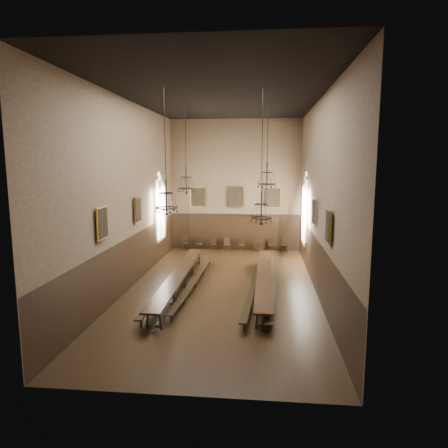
# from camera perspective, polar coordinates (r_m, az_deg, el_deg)

# --- Properties ---
(floor) EXTENTS (9.00, 18.00, 0.02)m
(floor) POSITION_cam_1_polar(r_m,az_deg,el_deg) (19.57, -0.32, -9.31)
(floor) COLOR black
(floor) RESTS_ON ground
(ceiling) EXTENTS (9.00, 18.00, 0.02)m
(ceiling) POSITION_cam_1_polar(r_m,az_deg,el_deg) (18.84, -0.35, 17.77)
(ceiling) COLOR black
(ceiling) RESTS_ON ground
(wall_back) EXTENTS (9.00, 0.02, 9.00)m
(wall_back) POSITION_cam_1_polar(r_m,az_deg,el_deg) (27.63, 1.62, 5.51)
(wall_back) COLOR #79644A
(wall_back) RESTS_ON ground
(wall_front) EXTENTS (9.00, 0.02, 9.00)m
(wall_front) POSITION_cam_1_polar(r_m,az_deg,el_deg) (9.81, -5.80, -0.42)
(wall_front) COLOR #79644A
(wall_front) RESTS_ON ground
(wall_left) EXTENTS (0.02, 18.00, 9.00)m
(wall_left) POSITION_cam_1_polar(r_m,az_deg,el_deg) (19.66, -13.56, 3.96)
(wall_left) COLOR #79644A
(wall_left) RESTS_ON ground
(wall_right) EXTENTS (0.02, 18.00, 9.00)m
(wall_right) POSITION_cam_1_polar(r_m,az_deg,el_deg) (18.75, 13.54, 3.74)
(wall_right) COLOR #79644A
(wall_right) RESTS_ON ground
(wainscot_panelling) EXTENTS (9.00, 18.00, 2.50)m
(wainscot_panelling) POSITION_cam_1_polar(r_m,az_deg,el_deg) (19.22, -0.32, -5.74)
(wainscot_panelling) COLOR black
(wainscot_panelling) RESTS_ON floor
(table_left) EXTENTS (0.87, 10.62, 0.83)m
(table_left) POSITION_cam_1_polar(r_m,az_deg,el_deg) (19.58, -6.38, -8.06)
(table_left) COLOR black
(table_left) RESTS_ON floor
(table_right) EXTENTS (0.80, 10.26, 0.80)m
(table_right) POSITION_cam_1_polar(r_m,az_deg,el_deg) (19.43, 5.75, -8.23)
(table_right) COLOR black
(table_right) RESTS_ON floor
(bench_left_outer) EXTENTS (0.48, 10.26, 0.46)m
(bench_left_outer) POSITION_cam_1_polar(r_m,az_deg,el_deg) (19.78, -7.90, -8.27)
(bench_left_outer) COLOR black
(bench_left_outer) RESTS_ON floor
(bench_left_inner) EXTENTS (0.61, 9.50, 0.43)m
(bench_left_inner) POSITION_cam_1_polar(r_m,az_deg,el_deg) (19.79, -4.22, -8.28)
(bench_left_inner) COLOR black
(bench_left_inner) RESTS_ON floor
(bench_right_inner) EXTENTS (0.84, 9.92, 0.45)m
(bench_right_inner) POSITION_cam_1_polar(r_m,az_deg,el_deg) (19.22, 4.28, -8.76)
(bench_right_inner) COLOR black
(bench_right_inner) RESTS_ON floor
(bench_right_outer) EXTENTS (0.95, 10.72, 0.48)m
(bench_right_outer) POSITION_cam_1_polar(r_m,az_deg,el_deg) (19.49, 7.11, -8.48)
(bench_right_outer) COLOR black
(bench_right_outer) RESTS_ON floor
(chair_0) EXTENTS (0.52, 0.52, 1.00)m
(chair_0) POSITION_cam_1_polar(r_m,az_deg,el_deg) (28.14, -5.53, -3.09)
(chair_0) COLOR black
(chair_0) RESTS_ON floor
(chair_1) EXTENTS (0.46, 0.46, 0.90)m
(chair_1) POSITION_cam_1_polar(r_m,az_deg,el_deg) (28.06, -3.59, -3.17)
(chair_1) COLOR black
(chair_1) RESTS_ON floor
(chair_2) EXTENTS (0.46, 0.46, 0.88)m
(chair_2) POSITION_cam_1_polar(r_m,az_deg,el_deg) (27.89, -1.51, -3.24)
(chair_2) COLOR black
(chair_2) RESTS_ON floor
(chair_3) EXTENTS (0.48, 0.48, 0.87)m
(chair_3) POSITION_cam_1_polar(r_m,az_deg,el_deg) (27.81, 0.46, -3.28)
(chair_3) COLOR black
(chair_3) RESTS_ON floor
(chair_4) EXTENTS (0.47, 0.47, 0.88)m
(chair_4) POSITION_cam_1_polar(r_m,az_deg,el_deg) (27.72, 2.56, -3.33)
(chair_4) COLOR black
(chair_4) RESTS_ON floor
(chair_5) EXTENTS (0.44, 0.44, 0.99)m
(chair_5) POSITION_cam_1_polar(r_m,az_deg,el_deg) (27.60, 4.61, -3.32)
(chair_5) COLOR black
(chair_5) RESTS_ON floor
(chair_6) EXTENTS (0.48, 0.48, 0.86)m
(chair_6) POSITION_cam_1_polar(r_m,az_deg,el_deg) (27.72, 6.78, -3.39)
(chair_6) COLOR black
(chair_6) RESTS_ON floor
(chair_7) EXTENTS (0.55, 0.55, 1.03)m
(chair_7) POSITION_cam_1_polar(r_m,az_deg,el_deg) (27.67, 8.63, -3.34)
(chair_7) COLOR black
(chair_7) RESTS_ON floor
(chandelier_back_left) EXTENTS (0.94, 0.94, 4.47)m
(chandelier_back_left) POSITION_cam_1_polar(r_m,az_deg,el_deg) (21.59, -5.42, 5.82)
(chandelier_back_left) COLOR black
(chandelier_back_left) RESTS_ON ceiling
(chandelier_back_right) EXTENTS (0.94, 0.94, 4.20)m
(chandelier_back_right) POSITION_cam_1_polar(r_m,az_deg,el_deg) (20.81, 6.15, 6.41)
(chandelier_back_right) COLOR black
(chandelier_back_right) RESTS_ON ceiling
(chandelier_front_left) EXTENTS (0.94, 0.94, 4.95)m
(chandelier_front_left) POSITION_cam_1_polar(r_m,az_deg,el_deg) (16.56, -8.24, 3.33)
(chandelier_front_left) COLOR black
(chandelier_front_left) RESTS_ON ceiling
(chandelier_front_right) EXTENTS (0.89, 0.89, 5.37)m
(chandelier_front_right) POSITION_cam_1_polar(r_m,az_deg,el_deg) (16.59, 5.34, 2.02)
(chandelier_front_right) COLOR black
(chandelier_front_right) RESTS_ON ceiling
(portrait_back_0) EXTENTS (1.10, 0.12, 1.40)m
(portrait_back_0) POSITION_cam_1_polar(r_m,az_deg,el_deg) (27.86, -3.76, 3.87)
(portrait_back_0) COLOR #AF7F2A
(portrait_back_0) RESTS_ON wall_back
(portrait_back_1) EXTENTS (1.10, 0.12, 1.40)m
(portrait_back_1) POSITION_cam_1_polar(r_m,az_deg,el_deg) (27.56, 1.59, 3.83)
(portrait_back_1) COLOR #AF7F2A
(portrait_back_1) RESTS_ON wall_back
(portrait_back_2) EXTENTS (1.10, 0.12, 1.40)m
(portrait_back_2) POSITION_cam_1_polar(r_m,az_deg,el_deg) (27.50, 7.02, 3.76)
(portrait_back_2) COLOR #AF7F2A
(portrait_back_2) RESTS_ON wall_back
(portrait_left_0) EXTENTS (0.12, 1.00, 1.30)m
(portrait_left_0) POSITION_cam_1_polar(r_m,az_deg,el_deg) (20.64, -12.23, 1.99)
(portrait_left_0) COLOR #AF7F2A
(portrait_left_0) RESTS_ON wall_left
(portrait_left_1) EXTENTS (0.12, 1.00, 1.30)m
(portrait_left_1) POSITION_cam_1_polar(r_m,az_deg,el_deg) (16.45, -17.00, 0.13)
(portrait_left_1) COLOR #AF7F2A
(portrait_left_1) RESTS_ON wall_left
(portrait_right_0) EXTENTS (0.12, 1.00, 1.30)m
(portrait_right_0) POSITION_cam_1_polar(r_m,az_deg,el_deg) (19.80, 12.69, 1.70)
(portrait_right_0) COLOR #AF7F2A
(portrait_right_0) RESTS_ON wall_right
(portrait_right_1) EXTENTS (0.12, 1.00, 1.30)m
(portrait_right_1) POSITION_cam_1_polar(r_m,az_deg,el_deg) (15.39, 14.71, -0.35)
(portrait_right_1) COLOR #AF7F2A
(portrait_right_1) RESTS_ON wall_right
(window_right) EXTENTS (0.20, 2.20, 4.60)m
(window_right) POSITION_cam_1_polar(r_m,az_deg,el_deg) (24.28, 11.51, 2.29)
(window_right) COLOR white
(window_right) RESTS_ON wall_right
(window_left) EXTENTS (0.20, 2.20, 4.60)m
(window_left) POSITION_cam_1_polar(r_m,az_deg,el_deg) (24.98, -9.17, 2.53)
(window_left) COLOR white
(window_left) RESTS_ON wall_left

